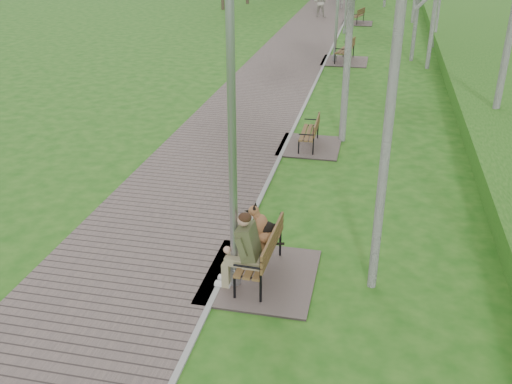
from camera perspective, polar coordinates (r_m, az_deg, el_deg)
walkway at (r=27.74m, az=3.42°, el=13.34°), size 3.50×67.00×0.04m
kerb at (r=27.53m, az=7.11°, el=13.11°), size 0.10×67.00×0.05m
bench_main at (r=10.25m, az=-0.12°, el=-6.36°), size 1.97×2.19×1.72m
bench_second at (r=16.43m, az=5.29°, el=5.14°), size 1.71×1.90×1.05m
bench_third at (r=27.08m, az=8.82°, el=13.25°), size 2.04×2.27×1.25m
bench_far at (r=37.68m, az=10.06°, el=16.57°), size 1.85×2.06×1.14m
lamp_post_near at (r=9.08m, az=-2.39°, el=5.01°), size 0.23×0.23×5.82m
lamp_post_second at (r=26.57m, az=8.16°, el=18.06°), size 0.21×0.21×5.38m
pedestrian_far at (r=39.80m, az=6.46°, el=18.34°), size 1.02×0.84×1.91m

